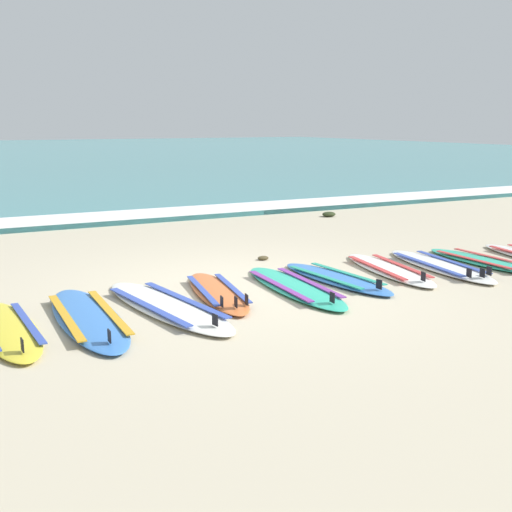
{
  "coord_description": "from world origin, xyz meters",
  "views": [
    {
      "loc": [
        -3.28,
        -6.67,
        1.94
      ],
      "look_at": [
        0.41,
        0.5,
        0.25
      ],
      "focal_mm": 44.96,
      "sensor_mm": 36.0,
      "label": 1
    }
  ],
  "objects_px": {
    "surfboard_1": "(7,329)",
    "surfboard_5": "(294,287)",
    "surfboard_2": "(88,317)",
    "surfboard_6": "(336,278)",
    "surfboard_8": "(439,266)",
    "surfboard_9": "(483,261)",
    "surfboard_7": "(389,269)",
    "surfboard_4": "(217,292)",
    "surfboard_3": "(166,306)"
  },
  "relations": [
    {
      "from": "surfboard_2",
      "to": "surfboard_5",
      "type": "distance_m",
      "value": 2.44
    },
    {
      "from": "surfboard_4",
      "to": "surfboard_8",
      "type": "relative_size",
      "value": 0.89
    },
    {
      "from": "surfboard_2",
      "to": "surfboard_3",
      "type": "distance_m",
      "value": 0.83
    },
    {
      "from": "surfboard_2",
      "to": "surfboard_9",
      "type": "relative_size",
      "value": 1.21
    },
    {
      "from": "surfboard_2",
      "to": "surfboard_5",
      "type": "height_order",
      "value": "same"
    },
    {
      "from": "surfboard_2",
      "to": "surfboard_3",
      "type": "relative_size",
      "value": 0.95
    },
    {
      "from": "surfboard_3",
      "to": "surfboard_9",
      "type": "xyz_separation_m",
      "value": [
        4.68,
        0.1,
        0.0
      ]
    },
    {
      "from": "surfboard_3",
      "to": "surfboard_2",
      "type": "bearing_deg",
      "value": -178.26
    },
    {
      "from": "surfboard_2",
      "to": "surfboard_6",
      "type": "height_order",
      "value": "same"
    },
    {
      "from": "surfboard_1",
      "to": "surfboard_9",
      "type": "relative_size",
      "value": 1.05
    },
    {
      "from": "surfboard_4",
      "to": "surfboard_9",
      "type": "bearing_deg",
      "value": -2.4
    },
    {
      "from": "surfboard_2",
      "to": "surfboard_9",
      "type": "bearing_deg",
      "value": 1.32
    },
    {
      "from": "surfboard_1",
      "to": "surfboard_2",
      "type": "xyz_separation_m",
      "value": [
        0.76,
        0.02,
        -0.0
      ]
    },
    {
      "from": "surfboard_7",
      "to": "surfboard_9",
      "type": "relative_size",
      "value": 1.08
    },
    {
      "from": "surfboard_2",
      "to": "surfboard_8",
      "type": "relative_size",
      "value": 1.06
    },
    {
      "from": "surfboard_5",
      "to": "surfboard_7",
      "type": "xyz_separation_m",
      "value": [
        1.57,
        0.22,
        0.0
      ]
    },
    {
      "from": "surfboard_1",
      "to": "surfboard_8",
      "type": "distance_m",
      "value": 5.53
    },
    {
      "from": "surfboard_4",
      "to": "surfboard_8",
      "type": "xyz_separation_m",
      "value": [
        3.23,
        -0.11,
        -0.0
      ]
    },
    {
      "from": "surfboard_1",
      "to": "surfboard_3",
      "type": "xyz_separation_m",
      "value": [
        1.59,
        0.05,
        -0.0
      ]
    },
    {
      "from": "surfboard_5",
      "to": "surfboard_9",
      "type": "distance_m",
      "value": 3.07
    },
    {
      "from": "surfboard_2",
      "to": "surfboard_9",
      "type": "xyz_separation_m",
      "value": [
        5.51,
        0.13,
        0.0
      ]
    },
    {
      "from": "surfboard_4",
      "to": "surfboard_8",
      "type": "distance_m",
      "value": 3.23
    },
    {
      "from": "surfboard_4",
      "to": "surfboard_5",
      "type": "xyz_separation_m",
      "value": [
        0.9,
        -0.19,
        -0.0
      ]
    },
    {
      "from": "surfboard_7",
      "to": "surfboard_8",
      "type": "bearing_deg",
      "value": -10.53
    },
    {
      "from": "surfboard_7",
      "to": "surfboard_9",
      "type": "distance_m",
      "value": 1.51
    },
    {
      "from": "surfboard_2",
      "to": "surfboard_3",
      "type": "height_order",
      "value": "same"
    },
    {
      "from": "surfboard_4",
      "to": "surfboard_5",
      "type": "distance_m",
      "value": 0.92
    },
    {
      "from": "surfboard_3",
      "to": "surfboard_6",
      "type": "height_order",
      "value": "same"
    },
    {
      "from": "surfboard_1",
      "to": "surfboard_5",
      "type": "relative_size",
      "value": 0.92
    },
    {
      "from": "surfboard_5",
      "to": "surfboard_8",
      "type": "xyz_separation_m",
      "value": [
        2.33,
        0.08,
        0.0
      ]
    },
    {
      "from": "surfboard_4",
      "to": "surfboard_7",
      "type": "relative_size",
      "value": 0.94
    },
    {
      "from": "surfboard_6",
      "to": "surfboard_8",
      "type": "height_order",
      "value": "same"
    },
    {
      "from": "surfboard_1",
      "to": "surfboard_2",
      "type": "height_order",
      "value": "same"
    },
    {
      "from": "surfboard_3",
      "to": "surfboard_7",
      "type": "height_order",
      "value": "same"
    },
    {
      "from": "surfboard_3",
      "to": "surfboard_8",
      "type": "distance_m",
      "value": 3.94
    },
    {
      "from": "surfboard_6",
      "to": "surfboard_8",
      "type": "xyz_separation_m",
      "value": [
        1.65,
        -0.05,
        0.0
      ]
    },
    {
      "from": "surfboard_1",
      "to": "surfboard_8",
      "type": "height_order",
      "value": "same"
    },
    {
      "from": "surfboard_1",
      "to": "surfboard_9",
      "type": "distance_m",
      "value": 6.27
    },
    {
      "from": "surfboard_1",
      "to": "surfboard_4",
      "type": "distance_m",
      "value": 2.31
    },
    {
      "from": "surfboard_1",
      "to": "surfboard_7",
      "type": "xyz_separation_m",
      "value": [
        4.77,
        0.35,
        -0.0
      ]
    },
    {
      "from": "surfboard_5",
      "to": "surfboard_6",
      "type": "bearing_deg",
      "value": 10.86
    },
    {
      "from": "surfboard_1",
      "to": "surfboard_9",
      "type": "xyz_separation_m",
      "value": [
        6.27,
        0.15,
        0.0
      ]
    },
    {
      "from": "surfboard_8",
      "to": "surfboard_9",
      "type": "bearing_deg",
      "value": -4.33
    },
    {
      "from": "surfboard_6",
      "to": "surfboard_9",
      "type": "height_order",
      "value": "same"
    },
    {
      "from": "surfboard_2",
      "to": "surfboard_6",
      "type": "xyz_separation_m",
      "value": [
        3.11,
        0.23,
        0.0
      ]
    },
    {
      "from": "surfboard_4",
      "to": "surfboard_9",
      "type": "xyz_separation_m",
      "value": [
        3.97,
        -0.17,
        -0.0
      ]
    },
    {
      "from": "surfboard_4",
      "to": "surfboard_6",
      "type": "xyz_separation_m",
      "value": [
        1.58,
        -0.06,
        -0.0
      ]
    },
    {
      "from": "surfboard_1",
      "to": "surfboard_9",
      "type": "bearing_deg",
      "value": 1.37
    },
    {
      "from": "surfboard_1",
      "to": "surfboard_3",
      "type": "height_order",
      "value": "same"
    },
    {
      "from": "surfboard_3",
      "to": "surfboard_9",
      "type": "height_order",
      "value": "same"
    }
  ]
}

